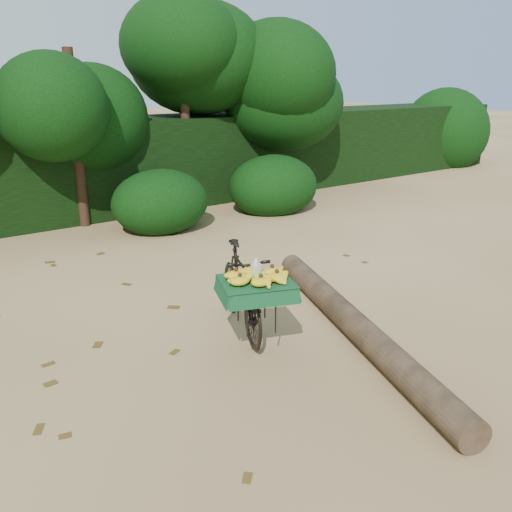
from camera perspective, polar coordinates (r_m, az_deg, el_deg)
ground at (r=5.59m, az=-3.86°, el=-9.38°), size 80.00×80.00×0.00m
vendor_bicycle at (r=5.70m, az=-1.53°, el=-3.45°), size 1.09×1.74×0.94m
fallen_log at (r=5.78m, az=10.31°, el=-7.07°), size 1.60×3.78×0.28m
hedge_backdrop at (r=10.96m, az=-22.01°, el=8.15°), size 26.00×1.80×1.80m
tree_row at (r=9.92m, az=-25.27°, el=13.24°), size 14.50×2.00×4.00m
bush_clumps at (r=9.31m, az=-15.55°, el=4.36°), size 8.80×1.70×0.90m
leaf_litter at (r=6.09m, az=-7.15°, el=-6.97°), size 7.00×7.30×0.01m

